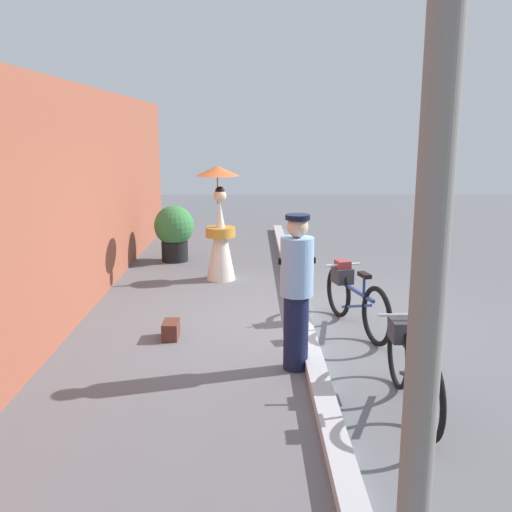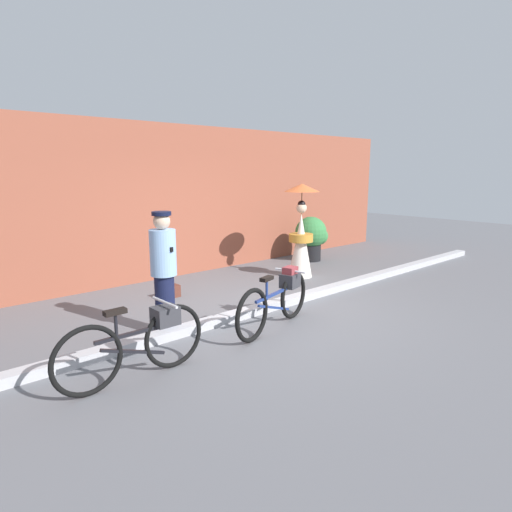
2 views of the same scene
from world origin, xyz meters
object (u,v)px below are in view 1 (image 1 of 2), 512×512
Objects in this scene: person_officer at (297,289)px; backpack_on_pavement at (171,329)px; bicycle_near_officer at (353,296)px; person_with_parasol at (220,226)px; potted_plant_by_door at (175,230)px; bicycle_far_side at (411,364)px; utility_pole at (438,142)px.

person_officer is 1.86m from backpack_on_pavement.
bicycle_near_officer is 2.30m from backpack_on_pavement.
person_with_parasol reaches higher than potted_plant_by_door.
utility_pole reaches higher than bicycle_far_side.
person_officer is 5.03× the size of backpack_on_pavement.
person_officer is (-1.28, 0.82, 0.45)m from bicycle_near_officer.
person_officer reaches higher than bicycle_near_officer.
utility_pole reaches higher than bicycle_near_officer.
person_officer reaches higher than backpack_on_pavement.
bicycle_far_side reaches higher than backpack_on_pavement.
backpack_on_pavement is at bearing 170.89° from person_with_parasol.
backpack_on_pavement is at bearing 25.86° from utility_pole.
bicycle_far_side is 0.89× the size of person_with_parasol.
bicycle_far_side is 4.98m from person_with_parasol.
potted_plant_by_door is at bearing 20.49° from person_officer.
person_with_parasol reaches higher than person_officer.
bicycle_near_officer is at bearing -144.51° from potted_plant_by_door.
person_officer is 0.87× the size of person_with_parasol.
potted_plant_by_door is at bearing 35.49° from bicycle_near_officer.
person_with_parasol is (3.70, 0.98, 0.04)m from person_officer.
potted_plant_by_door is at bearing 25.67° from bicycle_far_side.
person_with_parasol reaches higher than bicycle_far_side.
person_with_parasol is at bearing -146.47° from potted_plant_by_door.
bicycle_near_officer is at bearing -5.49° from utility_pole.
bicycle_far_side is 2.99m from backpack_on_pavement.
person_officer reaches higher than potted_plant_by_door.
person_with_parasol is 1.71m from potted_plant_by_door.
bicycle_far_side is 2.90m from utility_pole.
bicycle_far_side is at bearing -14.88° from utility_pole.
bicycle_near_officer is 2.14m from bicycle_far_side.
person_with_parasol is 6.91m from utility_pole.
utility_pole is (-2.90, -0.42, 1.53)m from person_officer.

